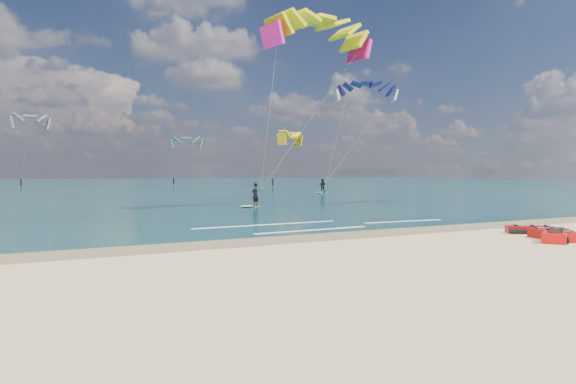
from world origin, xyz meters
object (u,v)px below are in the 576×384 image
object	(u,v)px
packed_kite_mid	(530,234)
packed_kite_left	(556,241)
kitesurfer_far	(346,129)
packed_kite_right	(555,240)
kitesurfer_main	(289,100)

from	to	relation	value
packed_kite_mid	packed_kite_left	bearing A→B (deg)	-81.24
packed_kite_mid	kitesurfer_far	xyz separation A→B (m)	(17.16, 39.24, 8.13)
packed_kite_left	packed_kite_right	world-z (taller)	same
packed_kite_left	packed_kite_right	bearing A→B (deg)	11.76
packed_kite_right	packed_kite_mid	bearing A→B (deg)	-14.15
kitesurfer_main	kitesurfer_far	bearing A→B (deg)	2.93
packed_kite_mid	kitesurfer_far	distance (m)	43.60
packed_kite_left	packed_kite_mid	bearing A→B (deg)	28.98
kitesurfer_far	kitesurfer_main	bearing A→B (deg)	-125.84
kitesurfer_main	packed_kite_mid	bearing A→B (deg)	-128.16
packed_kite_left	kitesurfer_main	world-z (taller)	kitesurfer_main
kitesurfer_main	kitesurfer_far	xyz separation A→B (m)	(19.18, 20.82, 0.26)
packed_kite_left	kitesurfer_main	size ratio (longest dim) A/B	0.18
packed_kite_left	packed_kite_right	distance (m)	0.25
packed_kite_right	kitesurfer_far	distance (m)	45.62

